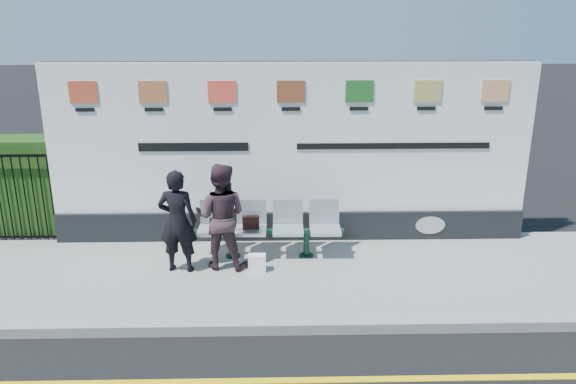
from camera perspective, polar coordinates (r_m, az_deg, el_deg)
The scene contains 11 objects.
ground at distance 6.53m, azimuth -3.40°, elevation -18.65°, with size 80.00×80.00×0.00m, color black.
pavement at distance 8.64m, azimuth -2.85°, elevation -8.44°, with size 14.00×3.00×0.12m, color gray.
kerb at distance 7.32m, azimuth -3.14°, elevation -13.56°, with size 14.00×0.18×0.14m, color gray.
yellow_line at distance 6.52m, azimuth -3.40°, elevation -18.62°, with size 14.00×0.10×0.01m, color yellow.
billboard at distance 9.43m, azimuth 0.26°, elevation 2.69°, with size 8.00×0.30×3.00m.
hedge at distance 11.08m, azimuth -27.06°, elevation 0.59°, with size 2.35×0.70×1.70m, color #204414.
bench at distance 9.03m, azimuth -1.88°, elevation -5.13°, with size 2.26×0.58×0.48m, color silver, non-canonical shape.
woman_left at distance 8.51m, azimuth -11.15°, elevation -2.94°, with size 0.58×0.38×1.58m, color black.
woman_right at distance 8.53m, azimuth -6.84°, elevation -2.47°, with size 0.80×0.62×1.64m, color #3B262E.
handbag_brown at distance 8.91m, azimuth -3.81°, elevation -3.07°, with size 0.27×0.11×0.21m, color black.
carrier_bag_white at distance 8.59m, azimuth -3.16°, elevation -7.20°, with size 0.26×0.16×0.26m, color white.
Camera 1 is at (0.24, -5.25, 3.87)m, focal length 35.00 mm.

